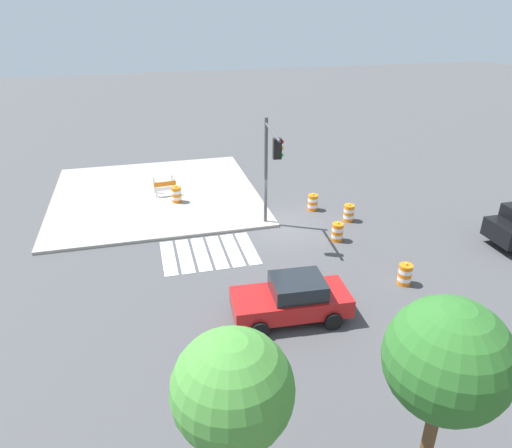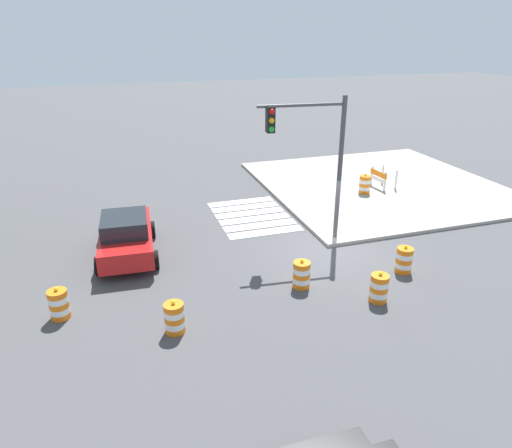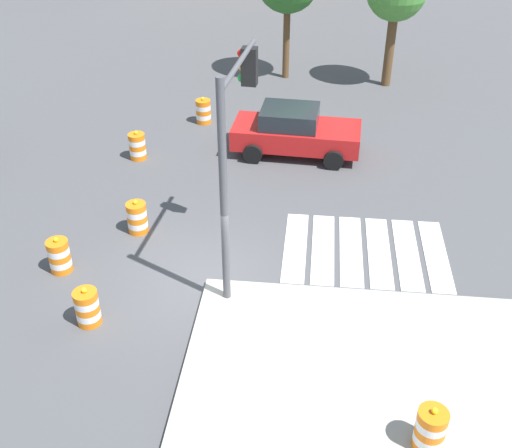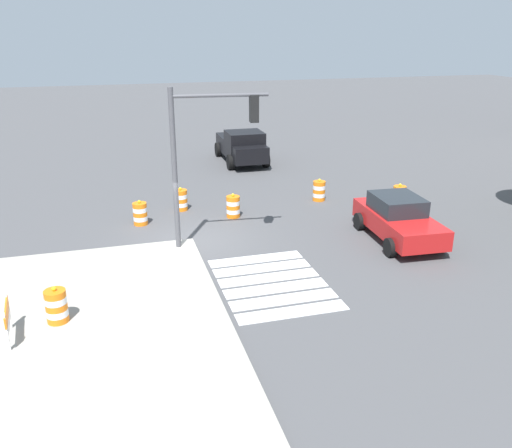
{
  "view_description": "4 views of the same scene",
  "coord_description": "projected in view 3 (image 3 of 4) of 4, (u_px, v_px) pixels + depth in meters",
  "views": [
    {
      "loc": [
        6.56,
        20.65,
        10.68
      ],
      "look_at": [
        1.44,
        0.67,
        0.67
      ],
      "focal_mm": 32.45,
      "sensor_mm": 36.0,
      "label": 1
    },
    {
      "loc": [
        -14.24,
        7.47,
        7.84
      ],
      "look_at": [
        1.39,
        2.46,
        0.77
      ],
      "focal_mm": 32.09,
      "sensor_mm": 36.0,
      "label": 2
    },
    {
      "loc": [
        2.5,
        -11.9,
        9.91
      ],
      "look_at": [
        1.14,
        0.92,
        1.26
      ],
      "focal_mm": 43.5,
      "sensor_mm": 36.0,
      "label": 3
    },
    {
      "loc": [
        18.19,
        -2.76,
        7.44
      ],
      "look_at": [
        0.36,
        2.32,
        0.61
      ],
      "focal_mm": 37.58,
      "sensor_mm": 36.0,
      "label": 4
    }
  ],
  "objects": [
    {
      "name": "traffic_barrel_median_near",
      "position": [
        137.0,
        146.0,
        20.9
      ],
      "size": [
        0.56,
        0.56,
        1.02
      ],
      "color": "orange",
      "rests_on": "ground"
    },
    {
      "name": "traffic_barrel_on_sidewalk",
      "position": [
        430.0,
        429.0,
        11.18
      ],
      "size": [
        0.56,
        0.56,
        1.02
      ],
      "color": "orange",
      "rests_on": "sidewalk_corner"
    },
    {
      "name": "crosswalk_stripes",
      "position": [
        365.0,
        251.0,
        16.7
      ],
      "size": [
        4.35,
        3.2,
        0.02
      ],
      "color": "silver",
      "rests_on": "ground"
    },
    {
      "name": "traffic_barrel_near_corner",
      "position": [
        87.0,
        307.0,
        14.14
      ],
      "size": [
        0.56,
        0.56,
        1.02
      ],
      "color": "orange",
      "rests_on": "ground"
    },
    {
      "name": "traffic_barrel_far_curb",
      "position": [
        59.0,
        256.0,
        15.77
      ],
      "size": [
        0.56,
        0.56,
        1.02
      ],
      "color": "orange",
      "rests_on": "ground"
    },
    {
      "name": "traffic_barrel_median_far",
      "position": [
        137.0,
        218.0,
        17.25
      ],
      "size": [
        0.56,
        0.56,
        1.02
      ],
      "color": "orange",
      "rests_on": "ground"
    },
    {
      "name": "traffic_light_pole",
      "position": [
        234.0,
        134.0,
        13.77
      ],
      "size": [
        0.54,
        3.28,
        5.5
      ],
      "color": "#4C4C51",
      "rests_on": "sidewalk_corner"
    },
    {
      "name": "traffic_barrel_crosswalk_end",
      "position": [
        203.0,
        111.0,
        23.3
      ],
      "size": [
        0.56,
        0.56,
        1.02
      ],
      "color": "orange",
      "rests_on": "ground"
    },
    {
      "name": "sports_car",
      "position": [
        295.0,
        131.0,
        21.04
      ],
      "size": [
        4.4,
        2.34,
        1.63
      ],
      "color": "red",
      "rests_on": "ground"
    },
    {
      "name": "ground_plane",
      "position": [
        207.0,
        283.0,
        15.57
      ],
      "size": [
        120.0,
        120.0,
        0.0
      ],
      "primitive_type": "plane",
      "color": "#474749"
    }
  ]
}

